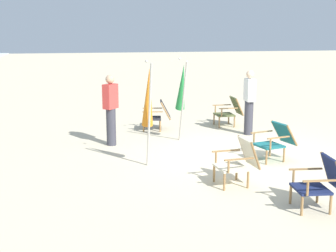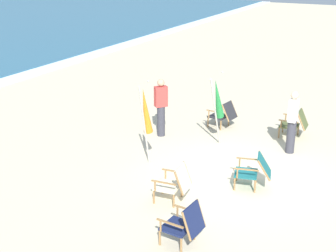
# 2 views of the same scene
# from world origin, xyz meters

# --- Properties ---
(ground_plane) EXTENTS (80.00, 80.00, 0.00)m
(ground_plane) POSITION_xyz_m (0.00, 0.00, 0.00)
(ground_plane) COLOR beige
(beach_chair_back_right) EXTENTS (0.75, 0.89, 0.77)m
(beach_chair_back_right) POSITION_xyz_m (-0.47, -0.49, 0.42)
(beach_chair_back_right) COLOR #196066
(beach_chair_back_right) RESTS_ON ground
(beach_chair_back_left) EXTENTS (0.64, 0.72, 0.82)m
(beach_chair_back_left) POSITION_xyz_m (-3.10, -0.08, 0.43)
(beach_chair_back_left) COLOR #19234C
(beach_chair_back_left) RESTS_ON ground
(beach_chair_front_left) EXTENTS (0.61, 0.74, 0.80)m
(beach_chair_front_left) POSITION_xyz_m (2.91, -0.59, 0.43)
(beach_chair_front_left) COLOR #515B33
(beach_chair_front_left) RESTS_ON ground
(beach_chair_far_center) EXTENTS (0.65, 0.74, 0.81)m
(beach_chair_far_center) POSITION_xyz_m (-1.82, 0.75, 0.43)
(beach_chair_far_center) COLOR beige
(beach_chair_far_center) RESTS_ON ground
(beach_chair_front_right) EXTENTS (0.67, 0.82, 0.79)m
(beach_chair_front_right) POSITION_xyz_m (2.73, 1.44, 0.42)
(beach_chair_front_right) COLOR #28282D
(beach_chair_front_right) RESTS_ON ground
(umbrella_furled_orange) EXTENTS (0.57, 0.25, 2.08)m
(umbrella_furled_orange) POSITION_xyz_m (-0.55, 2.15, 1.36)
(umbrella_furled_orange) COLOR #B7B2A8
(umbrella_furled_orange) RESTS_ON ground
(umbrella_furled_green) EXTENTS (0.86, 0.22, 1.99)m
(umbrella_furled_green) POSITION_xyz_m (1.32, 1.10, 1.30)
(umbrella_furled_green) COLOR #B7B2A8
(umbrella_furled_green) RESTS_ON ground
(person_near_chairs) EXTENTS (0.34, 0.22, 1.63)m
(person_near_chairs) POSITION_xyz_m (1.81, -0.73, 0.84)
(person_near_chairs) COLOR #383842
(person_near_chairs) RESTS_ON ground
(person_by_waterline) EXTENTS (0.39, 0.38, 1.63)m
(person_by_waterline) POSITION_xyz_m (1.33, 2.76, 0.84)
(person_by_waterline) COLOR #383842
(person_by_waterline) RESTS_ON ground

